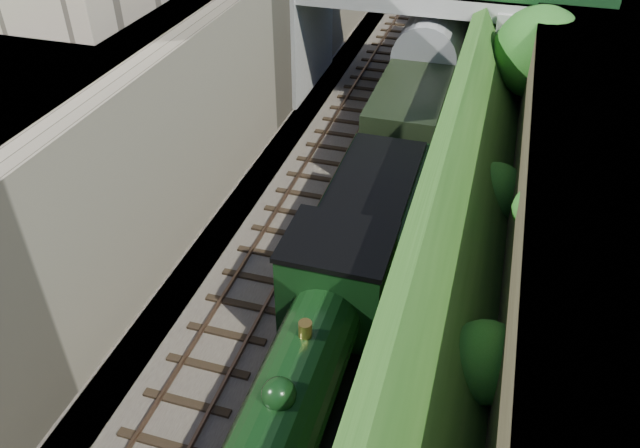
# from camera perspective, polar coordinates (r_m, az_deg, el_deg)

# --- Properties ---
(trackbed) EXTENTS (10.00, 90.00, 0.20)m
(trackbed) POSITION_cam_1_polar(r_m,az_deg,el_deg) (29.52, 6.29, 8.33)
(trackbed) COLOR #473F38
(trackbed) RESTS_ON ground
(retaining_wall) EXTENTS (1.00, 90.00, 7.00)m
(retaining_wall) POSITION_cam_1_polar(r_m,az_deg,el_deg) (29.46, -4.17, 15.67)
(retaining_wall) COLOR #756B56
(retaining_wall) RESTS_ON ground
(street_plateau_left) EXTENTS (6.00, 90.00, 7.00)m
(street_plateau_left) POSITION_cam_1_polar(r_m,az_deg,el_deg) (30.82, -10.54, 16.12)
(street_plateau_left) COLOR #262628
(street_plateau_left) RESTS_ON ground
(street_plateau_right) EXTENTS (8.00, 90.00, 6.25)m
(street_plateau_right) POSITION_cam_1_polar(r_m,az_deg,el_deg) (28.34, 26.17, 10.33)
(street_plateau_right) COLOR #262628
(street_plateau_right) RESTS_ON ground
(embankment_slope) EXTENTS (4.40, 90.00, 6.36)m
(embankment_slope) POSITION_cam_1_polar(r_m,az_deg,el_deg) (24.99, 16.35, 8.23)
(embankment_slope) COLOR #1E4714
(embankment_slope) RESTS_ON ground
(track_left) EXTENTS (2.50, 90.00, 0.20)m
(track_left) POSITION_cam_1_polar(r_m,az_deg,el_deg) (29.82, 2.51, 9.14)
(track_left) COLOR black
(track_left) RESTS_ON trackbed
(track_right) EXTENTS (2.50, 90.00, 0.20)m
(track_right) POSITION_cam_1_polar(r_m,az_deg,el_deg) (29.29, 8.63, 8.22)
(track_right) COLOR black
(track_right) RESTS_ON trackbed
(road_bridge) EXTENTS (16.00, 6.40, 7.25)m
(road_bridge) POSITION_cam_1_polar(r_m,az_deg,el_deg) (31.49, 10.10, 17.72)
(road_bridge) COLOR gray
(road_bridge) RESTS_ON ground
(tree) EXTENTS (3.60, 3.80, 6.60)m
(tree) POSITION_cam_1_polar(r_m,az_deg,el_deg) (27.01, 19.54, 14.36)
(tree) COLOR black
(tree) RESTS_ON ground
(locomotive) EXTENTS (3.10, 10.23, 3.83)m
(locomotive) POSITION_cam_1_polar(r_m,az_deg,el_deg) (15.54, -1.46, -14.11)
(locomotive) COLOR black
(locomotive) RESTS_ON trackbed
(tender) EXTENTS (2.70, 6.00, 3.05)m
(tender) POSITION_cam_1_polar(r_m,az_deg,el_deg) (20.98, 4.77, 0.47)
(tender) COLOR black
(tender) RESTS_ON trackbed
(coach_front) EXTENTS (2.90, 18.00, 3.70)m
(coach_front) POSITION_cam_1_polar(r_m,az_deg,el_deg) (31.77, 10.06, 13.98)
(coach_front) COLOR black
(coach_front) RESTS_ON trackbed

